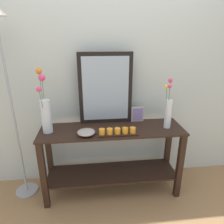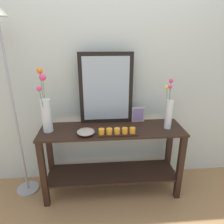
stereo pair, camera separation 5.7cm
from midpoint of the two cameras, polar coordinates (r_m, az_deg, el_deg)
ground_plane at (r=2.52m, az=0.69°, el=-20.84°), size 7.00×6.00×0.02m
wall_back at (r=2.24m, az=0.04°, el=12.75°), size 6.40×0.08×2.70m
console_table at (r=2.22m, az=0.75°, el=-11.39°), size 1.45×0.42×0.76m
mirror_leaning at (r=2.13m, az=-0.88°, el=6.43°), size 0.55×0.03×0.74m
tall_vase_left at (r=2.05m, az=-17.19°, el=0.56°), size 0.12×0.25×0.61m
vase_right at (r=2.12m, az=16.28°, el=0.30°), size 0.10×0.09×0.51m
candle_tray at (r=1.96m, az=2.26°, el=-5.60°), size 0.39×0.09×0.07m
picture_frame_small at (r=2.25m, az=8.02°, el=-0.70°), size 0.14×0.01×0.17m
decorative_bowl at (r=1.97m, az=-6.48°, el=-5.51°), size 0.17×0.17×0.05m
floor_lamp at (r=2.13m, az=-26.21°, el=8.50°), size 0.24×0.24×1.91m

